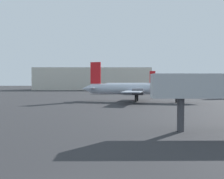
% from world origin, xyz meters
% --- Properties ---
extents(airplane_distant, '(31.21, 20.34, 10.09)m').
position_xyz_m(airplane_distant, '(8.87, 47.06, 3.17)').
color(airplane_distant, '#B2BCCC').
rests_on(airplane_distant, ground_plane).
extents(airplane_far_right, '(26.94, 17.97, 9.76)m').
position_xyz_m(airplane_far_right, '(10.65, 87.19, 3.23)').
color(airplane_far_right, '#B2BCCC').
rests_on(airplane_far_right, ground_plane).
extents(terminal_building, '(72.80, 23.95, 13.88)m').
position_xyz_m(terminal_building, '(-9.65, 138.80, 6.94)').
color(terminal_building, beige).
rests_on(terminal_building, ground_plane).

